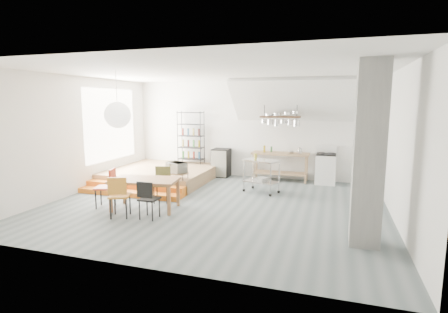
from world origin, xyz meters
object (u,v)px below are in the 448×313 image
(stove, at_px, (326,168))
(mini_fridge, at_px, (221,163))
(dining_table, at_px, (145,182))
(rolling_cart, at_px, (261,171))

(stove, bearing_deg, mini_fridge, 179.26)
(dining_table, relative_size, rolling_cart, 1.57)
(rolling_cart, relative_size, mini_fridge, 1.10)
(stove, xyz_separation_m, mini_fridge, (-3.40, 0.04, -0.01))
(dining_table, distance_m, rolling_cart, 3.27)
(stove, height_order, dining_table, stove)
(stove, xyz_separation_m, dining_table, (-3.94, -4.02, 0.17))
(stove, bearing_deg, rolling_cart, -135.06)
(dining_table, height_order, mini_fridge, mini_fridge)
(rolling_cart, bearing_deg, stove, 65.70)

